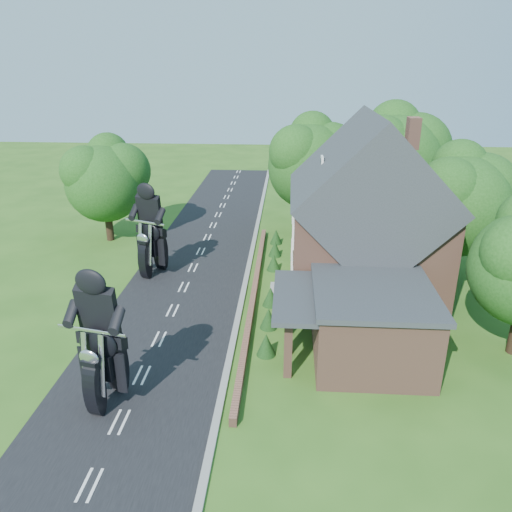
# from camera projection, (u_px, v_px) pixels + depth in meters

# --- Properties ---
(ground) EXTENTS (120.00, 120.00, 0.00)m
(ground) POSITION_uv_depth(u_px,v_px,m) (159.00, 339.00, 24.39)
(ground) COLOR #2D5818
(ground) RESTS_ON ground
(road) EXTENTS (7.00, 80.00, 0.02)m
(road) POSITION_uv_depth(u_px,v_px,m) (159.00, 339.00, 24.39)
(road) COLOR black
(road) RESTS_ON ground
(kerb) EXTENTS (0.30, 80.00, 0.12)m
(kerb) POSITION_uv_depth(u_px,v_px,m) (233.00, 341.00, 24.14)
(kerb) COLOR gray
(kerb) RESTS_ON ground
(garden_wall) EXTENTS (0.30, 22.00, 0.40)m
(garden_wall) POSITION_uv_depth(u_px,v_px,m) (254.00, 294.00, 28.69)
(garden_wall) COLOR #895945
(garden_wall) RESTS_ON ground
(house) EXTENTS (9.54, 8.64, 10.24)m
(house) POSITION_uv_depth(u_px,v_px,m) (366.00, 222.00, 27.70)
(house) COLOR #895945
(house) RESTS_ON ground
(annex) EXTENTS (7.05, 5.94, 3.44)m
(annex) POSITION_uv_depth(u_px,v_px,m) (368.00, 322.00, 22.38)
(annex) COLOR #895945
(annex) RESTS_ON ground
(tree_house_right) EXTENTS (6.51, 6.00, 8.40)m
(tree_house_right) POSITION_uv_depth(u_px,v_px,m) (466.00, 197.00, 29.43)
(tree_house_right) COLOR black
(tree_house_right) RESTS_ON ground
(tree_behind_house) EXTENTS (7.81, 7.20, 10.08)m
(tree_behind_house) POSITION_uv_depth(u_px,v_px,m) (400.00, 156.00, 36.18)
(tree_behind_house) COLOR black
(tree_behind_house) RESTS_ON ground
(tree_behind_left) EXTENTS (6.94, 6.40, 9.16)m
(tree_behind_left) POSITION_uv_depth(u_px,v_px,m) (316.00, 159.00, 37.66)
(tree_behind_left) COLOR black
(tree_behind_left) RESTS_ON ground
(tree_far_road) EXTENTS (6.08, 5.60, 7.84)m
(tree_far_road) POSITION_uv_depth(u_px,v_px,m) (109.00, 177.00, 36.13)
(tree_far_road) COLOR black
(tree_far_road) RESTS_ON ground
(shrub_a) EXTENTS (0.90, 0.90, 1.10)m
(shrub_a) POSITION_uv_depth(u_px,v_px,m) (266.00, 344.00, 22.93)
(shrub_a) COLOR black
(shrub_a) RESTS_ON ground
(shrub_b) EXTENTS (0.90, 0.90, 1.10)m
(shrub_b) POSITION_uv_depth(u_px,v_px,m) (269.00, 318.00, 25.25)
(shrub_b) COLOR black
(shrub_b) RESTS_ON ground
(shrub_c) EXTENTS (0.90, 0.90, 1.10)m
(shrub_c) POSITION_uv_depth(u_px,v_px,m) (271.00, 296.00, 27.57)
(shrub_c) COLOR black
(shrub_c) RESTS_ON ground
(shrub_d) EXTENTS (0.90, 0.90, 1.10)m
(shrub_d) POSITION_uv_depth(u_px,v_px,m) (274.00, 262.00, 32.21)
(shrub_d) COLOR black
(shrub_d) RESTS_ON ground
(shrub_e) EXTENTS (0.90, 0.90, 1.10)m
(shrub_e) POSITION_uv_depth(u_px,v_px,m) (275.00, 249.00, 34.52)
(shrub_e) COLOR black
(shrub_e) RESTS_ON ground
(shrub_f) EXTENTS (0.90, 0.90, 1.10)m
(shrub_f) POSITION_uv_depth(u_px,v_px,m) (276.00, 237.00, 36.84)
(shrub_f) COLOR black
(shrub_f) RESTS_ON ground
(motorcycle_lead) EXTENTS (0.86, 1.94, 1.75)m
(motorcycle_lead) POSITION_uv_depth(u_px,v_px,m) (107.00, 383.00, 19.63)
(motorcycle_lead) COLOR black
(motorcycle_lead) RESTS_ON ground
(motorcycle_follow) EXTENTS (1.13, 1.96, 1.78)m
(motorcycle_follow) POSITION_uv_depth(u_px,v_px,m) (153.00, 261.00, 31.53)
(motorcycle_follow) COLOR black
(motorcycle_follow) RESTS_ON ground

